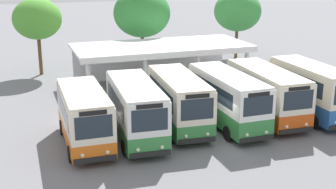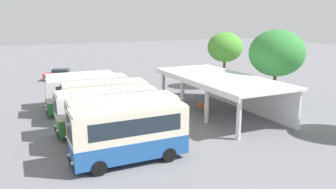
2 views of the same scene
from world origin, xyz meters
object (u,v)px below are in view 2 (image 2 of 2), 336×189
at_px(city_bus_fifth_blue, 123,119).
at_px(waiting_chair_second_from_end, 203,107).
at_px(city_bus_nearest_orange, 81,88).
at_px(city_bus_fourth_amber, 107,108).
at_px(city_bus_second_in_row, 88,93).
at_px(parked_car_flank, 60,75).
at_px(waiting_chair_middle_seat, 206,108).
at_px(city_bus_middle_cream, 105,99).
at_px(city_bus_far_end_green, 129,132).
at_px(waiting_chair_end_by_column, 199,105).

distance_m(city_bus_fifth_blue, waiting_chair_second_from_end, 10.28).
distance_m(city_bus_nearest_orange, waiting_chair_second_from_end, 12.39).
bearing_deg(city_bus_fourth_amber, city_bus_second_in_row, -178.31).
height_order(city_bus_nearest_orange, parked_car_flank, city_bus_nearest_orange).
xyz_separation_m(city_bus_nearest_orange, waiting_chair_second_from_end, (7.53, 9.76, -1.26)).
bearing_deg(city_bus_nearest_orange, city_bus_second_in_row, 1.15).
height_order(parked_car_flank, waiting_chair_middle_seat, parked_car_flank).
height_order(city_bus_second_in_row, city_bus_middle_cream, city_bus_second_in_row).
bearing_deg(waiting_chair_second_from_end, city_bus_far_end_green, -52.48).
distance_m(city_bus_far_end_green, waiting_chair_second_from_end, 12.38).
distance_m(city_bus_nearest_orange, waiting_chair_end_by_column, 11.96).
bearing_deg(city_bus_far_end_green, waiting_chair_second_from_end, 127.52).
xyz_separation_m(city_bus_middle_cream, parked_car_flank, (-20.86, -0.99, -1.01)).
height_order(city_bus_fourth_amber, parked_car_flank, city_bus_fourth_amber).
xyz_separation_m(city_bus_far_end_green, parked_car_flank, (-29.87, -0.09, -1.11)).
bearing_deg(city_bus_far_end_green, city_bus_middle_cream, 174.34).
bearing_deg(city_bus_fourth_amber, waiting_chair_end_by_column, 102.46).
relative_size(parked_car_flank, waiting_chair_second_from_end, 5.25).
height_order(city_bus_second_in_row, waiting_chair_second_from_end, city_bus_second_in_row).
bearing_deg(parked_car_flank, waiting_chair_middle_seat, 23.00).
relative_size(city_bus_nearest_orange, parked_car_flank, 1.50).
bearing_deg(city_bus_far_end_green, parked_car_flank, -179.82).
bearing_deg(city_bus_fourth_amber, city_bus_middle_cream, 167.62).
bearing_deg(parked_car_flank, city_bus_far_end_green, 0.18).
bearing_deg(city_bus_second_in_row, city_bus_fifth_blue, 3.43).
bearing_deg(city_bus_far_end_green, city_bus_nearest_orange, -179.99).
bearing_deg(city_bus_far_end_green, city_bus_fourth_amber, 177.77).
bearing_deg(city_bus_fifth_blue, waiting_chair_end_by_column, 119.29).
xyz_separation_m(city_bus_fourth_amber, waiting_chair_middle_seat, (-0.88, 9.43, -1.33)).
relative_size(city_bus_middle_cream, waiting_chair_middle_seat, 8.54).
distance_m(city_bus_second_in_row, waiting_chair_end_by_column, 10.47).
xyz_separation_m(city_bus_nearest_orange, waiting_chair_middle_seat, (8.14, 9.67, -1.26)).
bearing_deg(city_bus_nearest_orange, parked_car_flank, -179.65).
relative_size(city_bus_fourth_amber, waiting_chair_middle_seat, 8.89).
xyz_separation_m(waiting_chair_end_by_column, waiting_chair_middle_seat, (1.21, -0.00, 0.00)).
bearing_deg(city_bus_middle_cream, waiting_chair_middle_seat, 76.35).
bearing_deg(city_bus_far_end_green, city_bus_second_in_row, 179.73).
relative_size(waiting_chair_second_from_end, waiting_chair_middle_seat, 1.00).
xyz_separation_m(parked_car_flank, waiting_chair_middle_seat, (22.99, 9.76, -0.30)).
height_order(city_bus_far_end_green, waiting_chair_second_from_end, city_bus_far_end_green).
bearing_deg(waiting_chair_end_by_column, city_bus_fourth_amber, -77.54).
bearing_deg(waiting_chair_middle_seat, waiting_chair_second_from_end, 171.62).
bearing_deg(city_bus_middle_cream, waiting_chair_second_from_end, 80.23).
bearing_deg(city_bus_fourth_amber, city_bus_nearest_orange, -178.49).
relative_size(city_bus_second_in_row, parked_car_flank, 1.66).
relative_size(city_bus_middle_cream, city_bus_fourth_amber, 0.96).
height_order(city_bus_second_in_row, city_bus_far_end_green, city_bus_far_end_green).
bearing_deg(city_bus_far_end_green, waiting_chair_middle_seat, 125.46).
height_order(city_bus_nearest_orange, waiting_chair_end_by_column, city_bus_nearest_orange).
bearing_deg(city_bus_fourth_amber, city_bus_far_end_green, -2.23).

